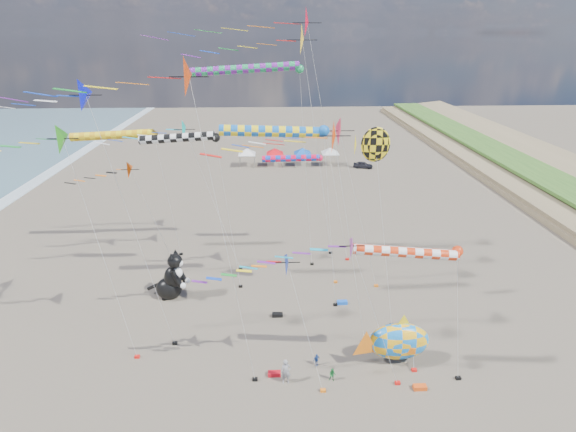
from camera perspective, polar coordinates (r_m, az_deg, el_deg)
The scene contains 29 objects.
delta_kite_0 at distance 37.72m, azimuth 2.32°, elevation 21.19°, with size 11.46×2.62×23.35m.
delta_kite_1 at distance 43.39m, azimuth -19.32°, elevation 5.57°, with size 8.12×1.79×12.19m.
delta_kite_2 at distance 37.91m, azimuth 6.46°, elevation 10.79°, with size 11.97×2.70×16.60m.
delta_kite_3 at distance 31.58m, azimuth -25.90°, elevation 13.22°, with size 11.52×2.21×20.10m.
delta_kite_4 at distance 25.54m, azimuth -16.86°, elevation 15.86°, with size 13.60×2.38×21.53m.
delta_kite_5 at distance 26.99m, azimuth -1.94°, elevation -7.49°, with size 8.03×1.80×10.33m.
delta_kite_6 at distance 42.12m, azimuth -13.28°, elevation 10.38°, with size 11.26×2.11×15.61m.
delta_kite_7 at distance 27.08m, azimuth 7.33°, elevation -4.04°, with size 9.16×1.69×11.80m.
delta_kite_8 at distance 29.48m, azimuth 5.41°, elevation 9.94°, with size 10.49×2.35×17.69m.
delta_kite_9 at distance 42.28m, azimuth -0.01°, elevation 23.04°, with size 18.16×2.77×24.73m.
delta_kite_10 at distance 31.12m, azimuth -27.92°, elevation 7.85°, with size 9.54×2.16×17.47m.
windsock_0 at distance 45.44m, azimuth 0.83°, elevation 7.25°, with size 7.46×0.69×11.14m.
windsock_1 at distance 38.70m, azimuth -13.29°, elevation 9.53°, with size 8.00×0.78×14.80m.
windsock_2 at distance 34.38m, azimuth -1.30°, elevation 10.62°, with size 9.54×0.89×16.04m.
windsock_3 at distance 41.46m, azimuth -5.16°, elevation 18.00°, with size 11.64×0.80×19.93m.
windsock_4 at distance 28.55m, azimuth 15.43°, elevation -4.55°, with size 8.09×0.70×10.39m.
windsock_5 at distance 47.57m, azimuth -20.92°, elevation 9.52°, with size 9.73×0.87×13.64m.
angelfish_kite at distance 34.25m, azimuth 10.72°, elevation 8.71°, with size 3.74×3.02×16.11m.
cat_inflatable at distance 42.00m, azimuth -14.70°, elevation -7.12°, with size 3.53×1.77×4.77m, color black, non-canonical shape.
fish_inflatable at distance 34.47m, azimuth 13.80°, elevation -15.18°, with size 5.94×2.51×4.13m.
person_adult at distance 32.53m, azimuth -0.27°, elevation -19.18°, with size 0.69×0.45×1.88m, color gray.
child_green at distance 33.11m, azimuth 5.66°, elevation -19.43°, with size 0.49×0.38×1.01m, color #1B6E2E.
child_blue at distance 34.22m, azimuth 3.63°, elevation -17.75°, with size 0.57×0.24×0.98m, color #22438E.
kite_bag_0 at distance 39.23m, azimuth -1.35°, elevation -12.43°, with size 0.90×0.44×0.30m, color black.
kite_bag_1 at distance 41.09m, azimuth 6.90°, elevation -10.83°, with size 0.90×0.44×0.30m, color blue.
kite_bag_2 at distance 33.82m, azimuth 16.40°, elevation -20.14°, with size 0.90×0.44×0.30m, color #DB4912.
kite_bag_3 at distance 33.60m, azimuth -1.75°, elevation -19.38°, with size 0.90×0.44×0.30m, color red.
tent_row at distance 81.47m, azimuth 0.10°, elevation 8.52°, with size 19.20×4.20×3.80m.
parked_car at distance 81.84m, azimuth 9.50°, elevation 6.42°, with size 1.37×3.42×1.16m, color #26262D.
Camera 1 is at (-2.01, -19.07, 22.46)m, focal length 28.00 mm.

